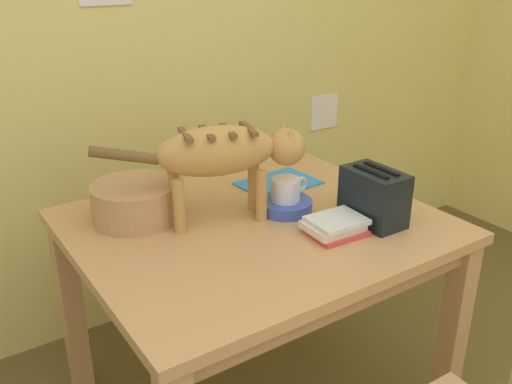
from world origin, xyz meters
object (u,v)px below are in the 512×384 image
at_px(book_stack, 335,226).
at_px(toaster, 374,197).
at_px(cat, 227,153).
at_px(wicker_basket, 135,201).
at_px(magazine, 278,183).
at_px(saucer_bowl, 285,206).
at_px(coffee_mug, 287,189).
at_px(dining_table, 256,247).

bearing_deg(book_stack, toaster, -0.19).
height_order(cat, wicker_basket, cat).
relative_size(magazine, book_stack, 1.57).
distance_m(saucer_bowl, coffee_mug, 0.06).
relative_size(dining_table, coffee_mug, 8.26).
height_order(cat, book_stack, cat).
bearing_deg(cat, saucer_bowl, 90.00).
bearing_deg(book_stack, cat, 128.35).
bearing_deg(wicker_basket, coffee_mug, -26.36).
xyz_separation_m(saucer_bowl, wicker_basket, (-0.43, 0.21, 0.04)).
relative_size(dining_table, toaster, 5.51).
distance_m(saucer_bowl, wicker_basket, 0.48).
bearing_deg(book_stack, coffee_mug, 95.70).
distance_m(coffee_mug, book_stack, 0.22).
relative_size(dining_table, saucer_bowl, 6.30).
bearing_deg(coffee_mug, magazine, 60.15).
relative_size(coffee_mug, wicker_basket, 0.49).
height_order(saucer_bowl, coffee_mug, coffee_mug).
distance_m(dining_table, saucer_bowl, 0.17).
xyz_separation_m(cat, book_stack, (0.21, -0.27, -0.19)).
distance_m(dining_table, toaster, 0.40).
bearing_deg(saucer_bowl, cat, 164.60).
bearing_deg(dining_table, cat, 135.25).
relative_size(cat, magazine, 2.32).
bearing_deg(wicker_basket, saucer_bowl, -26.52).
bearing_deg(saucer_bowl, dining_table, -174.83).
relative_size(book_stack, toaster, 0.88).
height_order(magazine, book_stack, book_stack).
bearing_deg(book_stack, saucer_bowl, 96.48).
bearing_deg(wicker_basket, cat, -33.85).
bearing_deg(dining_table, toaster, -34.10).
relative_size(saucer_bowl, toaster, 0.88).
bearing_deg(wicker_basket, toaster, -35.27).
xyz_separation_m(book_stack, wicker_basket, (-0.45, 0.43, 0.04)).
height_order(book_stack, wicker_basket, wicker_basket).
bearing_deg(dining_table, wicker_basket, 143.62).
bearing_deg(coffee_mug, dining_table, -174.95).
xyz_separation_m(cat, magazine, (0.31, 0.15, -0.22)).
bearing_deg(dining_table, coffee_mug, 5.05).
bearing_deg(magazine, book_stack, -106.74).
height_order(dining_table, coffee_mug, coffee_mug).
relative_size(dining_table, cat, 1.72).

